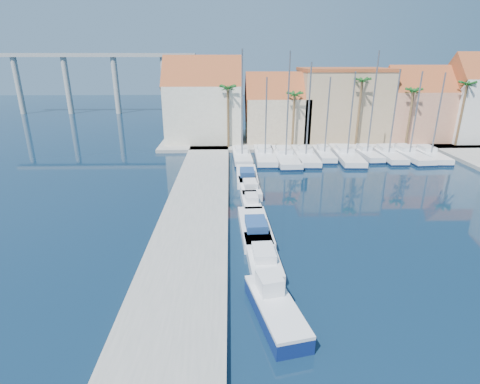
{
  "coord_description": "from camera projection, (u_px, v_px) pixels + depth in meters",
  "views": [
    {
      "loc": [
        -5.74,
        -15.32,
        13.86
      ],
      "look_at": [
        -4.94,
        14.4,
        3.0
      ],
      "focal_mm": 28.0,
      "sensor_mm": 36.0,
      "label": 1
    }
  ],
  "objects": [
    {
      "name": "sailboat_0",
      "position": [
        242.0,
        155.0,
        52.77
      ],
      "size": [
        2.76,
        9.27,
        14.71
      ],
      "rotation": [
        0.0,
        0.0,
        0.04
      ],
      "color": "white",
      "rests_on": "ground"
    },
    {
      "name": "building_1",
      "position": [
        277.0,
        111.0,
        61.65
      ],
      "size": [
        10.3,
        8.0,
        11.0
      ],
      "color": "tan",
      "rests_on": "shore_north"
    },
    {
      "name": "sailboat_5",
      "position": [
        346.0,
        155.0,
        53.14
      ],
      "size": [
        3.63,
        11.47,
        11.94
      ],
      "rotation": [
        0.0,
        0.0,
        -0.06
      ],
      "color": "white",
      "rests_on": "ground"
    },
    {
      "name": "shore_north",
      "position": [
        321.0,
        139.0,
        64.52
      ],
      "size": [
        54.0,
        16.0,
        0.5
      ],
      "primitive_type": "cube",
      "color": "gray",
      "rests_on": "ground"
    },
    {
      "name": "palm_1",
      "position": [
        295.0,
        96.0,
        56.03
      ],
      "size": [
        2.6,
        2.6,
        9.15
      ],
      "color": "brown",
      "rests_on": "shore_north"
    },
    {
      "name": "quay_west",
      "position": [
        192.0,
        227.0,
        31.65
      ],
      "size": [
        6.0,
        77.0,
        0.5
      ],
      "primitive_type": "cube",
      "color": "gray",
      "rests_on": "ground"
    },
    {
      "name": "sailboat_7",
      "position": [
        387.0,
        154.0,
        53.59
      ],
      "size": [
        2.64,
        9.49,
        12.22
      ],
      "rotation": [
        0.0,
        0.0,
        -0.01
      ],
      "color": "white",
      "rests_on": "ground"
    },
    {
      "name": "sailboat_2",
      "position": [
        285.0,
        156.0,
        52.33
      ],
      "size": [
        3.22,
        11.19,
        14.47
      ],
      "rotation": [
        0.0,
        0.0,
        0.03
      ],
      "color": "white",
      "rests_on": "ground"
    },
    {
      "name": "palm_3",
      "position": [
        414.0,
        93.0,
        56.33
      ],
      "size": [
        2.6,
        2.6,
        9.65
      ],
      "color": "brown",
      "rests_on": "shore_north"
    },
    {
      "name": "building_2",
      "position": [
        342.0,
        104.0,
        62.54
      ],
      "size": [
        14.2,
        10.2,
        11.5
      ],
      "color": "tan",
      "rests_on": "shore_north"
    },
    {
      "name": "sailboat_8",
      "position": [
        407.0,
        154.0,
        53.73
      ],
      "size": [
        3.6,
        10.57,
        11.93
      ],
      "rotation": [
        0.0,
        0.0,
        0.08
      ],
      "color": "white",
      "rests_on": "ground"
    },
    {
      "name": "building_3",
      "position": [
        415.0,
        107.0,
        62.04
      ],
      "size": [
        10.3,
        8.0,
        12.0
      ],
      "color": "tan",
      "rests_on": "shore_north"
    },
    {
      "name": "palm_2",
      "position": [
        362.0,
        83.0,
        55.64
      ],
      "size": [
        2.6,
        2.6,
        11.15
      ],
      "color": "brown",
      "rests_on": "shore_north"
    },
    {
      "name": "building_0",
      "position": [
        204.0,
        104.0,
        60.93
      ],
      "size": [
        12.3,
        9.0,
        13.5
      ],
      "color": "beige",
      "rests_on": "shore_north"
    },
    {
      "name": "sailboat_3",
      "position": [
        305.0,
        156.0,
        52.8
      ],
      "size": [
        3.11,
        10.57,
        13.1
      ],
      "rotation": [
        0.0,
        0.0,
        -0.03
      ],
      "color": "white",
      "rests_on": "ground"
    },
    {
      "name": "ground",
      "position": [
        343.0,
        341.0,
        19.28
      ],
      "size": [
        260.0,
        260.0,
        0.0
      ],
      "primitive_type": "plane",
      "color": "black",
      "rests_on": "ground"
    },
    {
      "name": "palm_4",
      "position": [
        467.0,
        86.0,
        56.21
      ],
      "size": [
        2.6,
        2.6,
        10.65
      ],
      "color": "brown",
      "rests_on": "shore_north"
    },
    {
      "name": "motorboat_west_1",
      "position": [
        255.0,
        227.0,
        30.93
      ],
      "size": [
        2.69,
        7.46,
        1.4
      ],
      "rotation": [
        0.0,
        0.0,
        0.04
      ],
      "color": "white",
      "rests_on": "ground"
    },
    {
      "name": "fishing_boat",
      "position": [
        275.0,
        307.0,
        20.84
      ],
      "size": [
        3.24,
        6.27,
        2.09
      ],
      "rotation": [
        0.0,
        0.0,
        0.22
      ],
      "color": "navy",
      "rests_on": "ground"
    },
    {
      "name": "sailboat_9",
      "position": [
        429.0,
        154.0,
        53.42
      ],
      "size": [
        2.7,
        9.24,
        11.79
      ],
      "rotation": [
        0.0,
        0.0,
        -0.03
      ],
      "color": "white",
      "rests_on": "ground"
    },
    {
      "name": "motorboat_west_4",
      "position": [
        247.0,
        175.0,
        44.32
      ],
      "size": [
        2.39,
        7.38,
        1.4
      ],
      "rotation": [
        0.0,
        0.0,
        -0.0
      ],
      "color": "white",
      "rests_on": "ground"
    },
    {
      "name": "viaduct",
      "position": [
        94.0,
        71.0,
        91.77
      ],
      "size": [
        48.0,
        2.2,
        14.45
      ],
      "color": "#9E9E99",
      "rests_on": "ground"
    },
    {
      "name": "palm_0",
      "position": [
        228.0,
        90.0,
        55.46
      ],
      "size": [
        2.6,
        2.6,
        10.15
      ],
      "color": "brown",
      "rests_on": "shore_north"
    },
    {
      "name": "motorboat_west_3",
      "position": [
        250.0,
        187.0,
        40.32
      ],
      "size": [
        2.33,
        6.36,
        1.4
      ],
      "rotation": [
        0.0,
        0.0,
        0.05
      ],
      "color": "white",
      "rests_on": "ground"
    },
    {
      "name": "sailboat_1",
      "position": [
        265.0,
        155.0,
        53.0
      ],
      "size": [
        2.87,
        10.47,
        11.24
      ],
      "rotation": [
        0.0,
        0.0,
        -0.01
      ],
      "color": "white",
      "rests_on": "ground"
    },
    {
      "name": "building_4",
      "position": [
        473.0,
        101.0,
        60.95
      ],
      "size": [
        8.3,
        8.0,
        14.0
      ],
      "color": "white",
      "rests_on": "shore_north"
    },
    {
      "name": "sailboat_4",
      "position": [
        324.0,
        154.0,
        53.81
      ],
      "size": [
        2.52,
        8.3,
        11.18
      ],
      "rotation": [
        0.0,
        0.0,
        -0.04
      ],
      "color": "white",
      "rests_on": "ground"
    },
    {
      "name": "sailboat_6",
      "position": [
        366.0,
        153.0,
        54.03
      ],
      "size": [
        2.69,
        8.53,
        14.52
      ],
      "rotation": [
        0.0,
        0.0,
        0.05
      ],
      "color": "white",
      "rests_on": "ground"
    },
    {
      "name": "motorboat_west_0",
      "position": [
        262.0,
        256.0,
        26.47
      ],
      "size": [
        2.44,
        6.62,
        1.4
      ],
      "rotation": [
        0.0,
        0.0,
        0.05
      ],
      "color": "white",
      "rests_on": "ground"
    },
    {
      "name": "motorboat_west_2",
      "position": [
        251.0,
        202.0,
        36.31
      ],
      "size": [
        1.9,
        5.15,
        1.4
      ],
      "rotation": [
        0.0,
        0.0,
        0.06
      ],
      "color": "white",
      "rests_on": "ground"
    }
  ]
}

